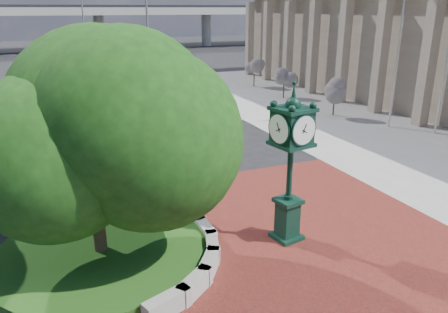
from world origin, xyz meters
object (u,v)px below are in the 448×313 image
(post_clock, at_px, (290,158))
(parked_car, at_px, (124,66))
(street_lamp_far, at_px, (85,19))
(street_lamp_near, at_px, (150,27))
(flagpole_a, at_px, (398,50))

(post_clock, distance_m, parked_car, 39.99)
(parked_car, distance_m, street_lamp_far, 8.25)
(parked_car, height_order, street_lamp_near, street_lamp_near)
(street_lamp_near, bearing_deg, street_lamp_far, 98.87)
(parked_car, relative_size, street_lamp_far, 0.47)
(parked_car, relative_size, street_lamp_near, 0.49)
(post_clock, xyz_separation_m, street_lamp_near, (2.48, 26.39, 2.75))
(flagpole_a, distance_m, street_lamp_near, 19.90)
(post_clock, xyz_separation_m, street_lamp_far, (-0.53, 45.67, 3.02))
(parked_car, bearing_deg, street_lamp_far, 113.36)
(flagpole_a, relative_size, street_lamp_far, 0.93)
(post_clock, relative_size, parked_car, 1.08)
(street_lamp_far, bearing_deg, street_lamp_near, -81.13)
(flagpole_a, bearing_deg, post_clock, -143.78)
(post_clock, height_order, parked_car, post_clock)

